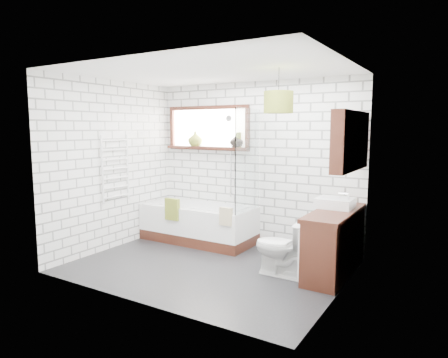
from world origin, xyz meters
The scene contains 22 objects.
floor centered at (0.00, 0.00, -0.01)m, with size 3.40×2.60×0.01m, color black.
ceiling centered at (0.00, 0.00, 2.50)m, with size 3.40×2.60×0.01m, color white.
wall_back centered at (0.00, 1.30, 1.25)m, with size 3.40×0.01×2.50m, color white.
wall_front centered at (0.00, -1.30, 1.25)m, with size 3.40×0.01×2.50m, color white.
wall_left centered at (-1.70, 0.00, 1.25)m, with size 0.01×2.60×2.50m, color white.
wall_right centered at (1.70, 0.00, 1.25)m, with size 0.01×2.60×2.50m, color white.
window centered at (-0.85, 1.26, 1.80)m, with size 1.52×0.16×0.68m, color black.
towel_radiator centered at (-1.66, 0.00, 1.20)m, with size 0.06×0.52×1.00m, color white.
mirror_cabinet centered at (1.62, 0.60, 1.65)m, with size 0.16×1.20×0.70m, color black.
shower_riser centered at (-0.40, 1.26, 1.35)m, with size 0.02×0.02×1.30m, color silver.
bathtub centered at (-0.79, 0.90, 0.29)m, with size 1.80×0.79×0.58m, color white.
shower_screen centered at (0.09, 0.90, 1.33)m, with size 0.02×0.72×1.50m, color white.
towel_green centered at (-1.00, 0.51, 0.56)m, with size 0.25×0.07×0.34m, color olive.
towel_beige centered at (-0.04, 0.51, 0.56)m, with size 0.20×0.05×0.26m, color tan.
vanity centered at (1.48, 0.60, 0.40)m, with size 0.45×1.38×0.79m, color black.
basin centered at (1.42, 0.77, 0.86)m, with size 0.44×0.39×0.13m, color white.
tap centered at (1.58, 0.77, 0.91)m, with size 0.03×0.03×0.14m, color silver.
toilet centered at (0.95, 0.19, 0.36)m, with size 0.70×0.40×0.71m, color white.
vase_olive centered at (-1.07, 1.23, 1.60)m, with size 0.24×0.24×0.25m, color olive.
vase_dark centered at (-0.29, 1.23, 1.59)m, with size 0.20×0.20×0.21m, color black.
bottle centered at (-0.25, 1.23, 1.60)m, with size 0.07×0.07×0.23m, color olive.
pendant centered at (0.88, 0.18, 2.10)m, with size 0.35×0.35×0.25m, color olive.
Camera 1 is at (2.80, -4.21, 1.80)m, focal length 32.00 mm.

